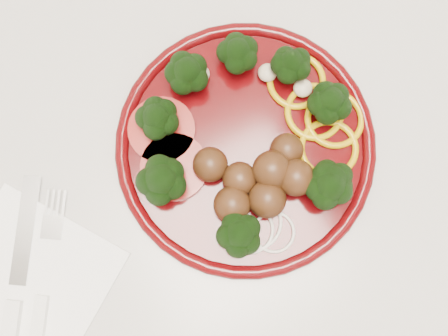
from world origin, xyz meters
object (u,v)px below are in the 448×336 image
plate (252,146)px  knife (14,307)px  fork (40,312)px  napkin (29,283)px

plate → knife: (-0.28, -0.03, -0.01)m
plate → knife: plate is taller
plate → fork: plate is taller
knife → plate: bearing=-51.3°
napkin → fork: 0.03m
plate → fork: bearing=-169.7°
knife → fork: knife is taller
napkin → knife: 0.03m
plate → fork: 0.26m
napkin → knife: (-0.02, -0.01, 0.01)m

